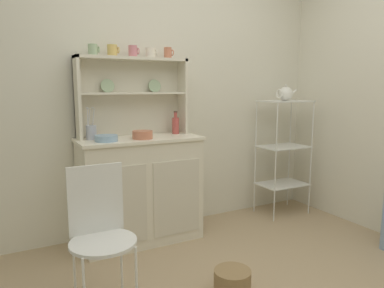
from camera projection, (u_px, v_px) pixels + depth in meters
name	position (u px, v px, depth m)	size (l,w,h in m)	color
wall_back	(162.00, 90.00, 3.21)	(3.84, 0.05, 2.50)	silver
hutch_cabinet	(141.00, 188.00, 2.96)	(0.99, 0.45, 0.87)	silver
hutch_shelf_unit	(132.00, 90.00, 2.98)	(0.92, 0.18, 0.64)	beige
bakers_rack	(284.00, 144.00, 3.58)	(0.48, 0.33, 1.15)	silver
wire_chair	(100.00, 227.00, 1.96)	(0.36, 0.36, 0.85)	white
floor_basket	(232.00, 282.00, 2.22)	(0.23, 0.23, 0.16)	#93754C
cup_sage_0	(93.00, 50.00, 2.75)	(0.09, 0.07, 0.09)	#9EB78E
cup_gold_1	(112.00, 50.00, 2.82)	(0.09, 0.08, 0.09)	#DBB760
cup_rose_2	(133.00, 51.00, 2.90)	(0.08, 0.07, 0.09)	#D17A84
cup_cream_3	(151.00, 53.00, 2.97)	(0.09, 0.08, 0.08)	silver
cup_terracotta_4	(168.00, 53.00, 3.04)	(0.08, 0.07, 0.09)	#C67556
bowl_mixing_large	(106.00, 138.00, 2.69)	(0.17, 0.17, 0.05)	#8EB2D1
bowl_floral_medium	(143.00, 135.00, 2.83)	(0.16, 0.16, 0.06)	#C67556
jam_bottle	(176.00, 125.00, 3.13)	(0.06, 0.06, 0.20)	#B74C47
utensil_jar	(91.00, 132.00, 2.79)	(0.08, 0.08, 0.25)	#B2B7C6
porcelain_teapot	(286.00, 94.00, 3.50)	(0.23, 0.14, 0.16)	white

